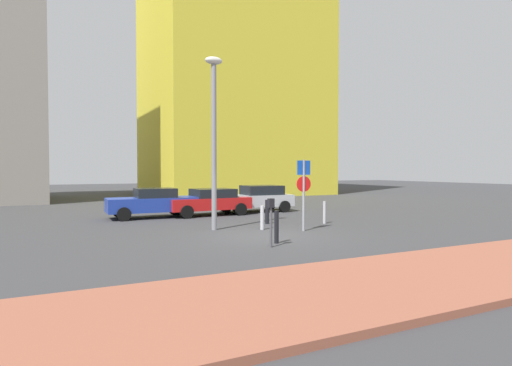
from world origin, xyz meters
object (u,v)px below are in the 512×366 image
(traffic_bollard_near, at_px, (276,227))
(parked_car_blue, at_px, (153,202))
(parked_car_silver, at_px, (257,198))
(parking_meter, at_px, (271,216))
(street_lamp, at_px, (214,128))
(traffic_bollard_mid, at_px, (324,212))
(traffic_bollard_edge, at_px, (267,212))
(parked_car_red, at_px, (209,201))
(parking_sign_post, at_px, (304,186))
(traffic_bollard_far, at_px, (262,218))

(traffic_bollard_near, bearing_deg, parked_car_blue, 101.88)
(parked_car_blue, relative_size, parked_car_silver, 1.05)
(parking_meter, height_order, street_lamp, street_lamp)
(traffic_bollard_mid, bearing_deg, street_lamp, 176.30)
(street_lamp, relative_size, traffic_bollard_near, 6.39)
(traffic_bollard_near, relative_size, traffic_bollard_edge, 1.00)
(parked_car_red, bearing_deg, traffic_bollard_mid, -58.59)
(parked_car_red, height_order, traffic_bollard_near, parked_car_red)
(parking_sign_post, height_order, traffic_bollard_near, parking_sign_post)
(parked_car_red, bearing_deg, parked_car_silver, 9.46)
(parked_car_red, xyz_separation_m, street_lamp, (-1.68, -5.15, 3.26))
(parked_car_blue, height_order, parked_car_silver, parked_car_silver)
(parking_sign_post, height_order, traffic_bollard_mid, parking_sign_post)
(street_lamp, bearing_deg, traffic_bollard_far, -25.17)
(parked_car_blue, xyz_separation_m, traffic_bollard_edge, (3.92, -4.55, -0.23))
(parking_sign_post, distance_m, parking_meter, 3.80)
(traffic_bollard_mid, distance_m, traffic_bollard_edge, 2.52)
(traffic_bollard_far, bearing_deg, parked_car_red, 90.21)
(parked_car_blue, distance_m, parking_sign_post, 8.26)
(parked_car_silver, bearing_deg, traffic_bollard_far, -115.13)
(parking_sign_post, height_order, parking_meter, parking_sign_post)
(parked_car_red, distance_m, parked_car_silver, 3.09)
(parking_meter, bearing_deg, parked_car_red, 81.10)
(parked_car_blue, distance_m, parking_meter, 9.63)
(traffic_bollard_near, bearing_deg, parking_meter, -132.89)
(street_lamp, bearing_deg, parked_car_silver, 50.08)
(parked_car_red, xyz_separation_m, parked_car_silver, (3.05, 0.51, 0.05))
(traffic_bollard_mid, bearing_deg, traffic_bollard_near, -141.72)
(traffic_bollard_near, height_order, traffic_bollard_far, traffic_bollard_near)
(parking_sign_post, relative_size, traffic_bollard_far, 2.90)
(parked_car_blue, distance_m, street_lamp, 6.29)
(parked_car_blue, relative_size, traffic_bollard_mid, 4.40)
(traffic_bollard_edge, bearing_deg, street_lamp, -165.31)
(parking_sign_post, xyz_separation_m, traffic_bollard_near, (-2.29, -1.94, -1.19))
(parking_sign_post, bearing_deg, street_lamp, 149.04)
(parking_meter, relative_size, traffic_bollard_far, 1.57)
(parked_car_blue, relative_size, traffic_bollard_edge, 4.10)
(traffic_bollard_near, xyz_separation_m, traffic_bollard_edge, (2.03, 4.45, -0.00))
(traffic_bollard_near, bearing_deg, parked_car_silver, 66.77)
(parking_meter, relative_size, traffic_bollard_near, 1.41)
(street_lamp, bearing_deg, parked_car_blue, 102.77)
(traffic_bollard_edge, bearing_deg, parking_meter, -116.86)
(traffic_bollard_mid, bearing_deg, parking_sign_post, -144.20)
(parking_meter, distance_m, traffic_bollard_mid, 6.24)
(parked_car_red, distance_m, street_lamp, 6.32)
(parked_car_silver, height_order, street_lamp, street_lamp)
(street_lamp, bearing_deg, parking_meter, -87.21)
(parked_car_blue, distance_m, parked_car_red, 2.88)
(parking_sign_post, height_order, traffic_bollard_edge, parking_sign_post)
(parking_sign_post, height_order, street_lamp, street_lamp)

